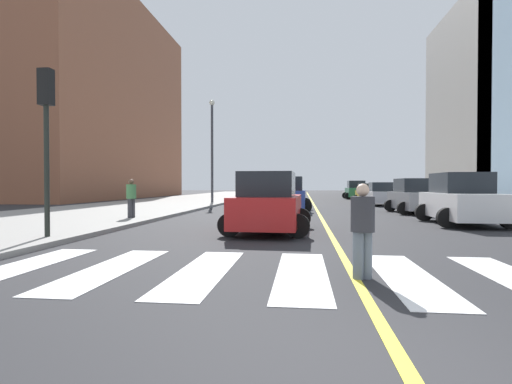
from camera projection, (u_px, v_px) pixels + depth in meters
sidewalk_kerb_west at (117, 210)px, 24.30m from camera, size 10.00×120.00×0.15m
crosswalk_paint at (353, 275)px, 6.99m from camera, size 13.50×4.00×0.01m
lane_divider_paint at (311, 199)px, 42.74m from camera, size 0.16×80.00×0.01m
low_rise_brick_west at (78, 102)px, 48.20m from camera, size 16.00×32.00×23.38m
car_yellow_nearest at (368, 193)px, 37.30m from camera, size 2.51×3.90×1.71m
car_green_second at (356, 190)px, 44.38m from camera, size 2.87×4.59×2.04m
car_silver_third at (381, 195)px, 30.63m from camera, size 2.53×4.01×1.78m
car_gray_fourth at (415, 197)px, 22.22m from camera, size 2.85×4.43×1.94m
car_red_fifth at (268, 204)px, 13.28m from camera, size 2.89×4.55×2.01m
car_white_sixth at (462, 200)px, 15.92m from camera, size 2.91×4.65×2.08m
car_blue_seventh at (288, 195)px, 23.96m from camera, size 2.93×4.65×2.07m
traffic_light_far_corner at (47, 119)px, 11.01m from camera, size 0.36×0.41×4.64m
pedestrian_crossing at (363, 226)px, 6.71m from camera, size 0.40×0.40×1.61m
pedestrian_walking_west at (131, 196)px, 17.35m from camera, size 0.42×0.42×1.69m
fire_hydrant at (430, 199)px, 28.11m from camera, size 0.26×0.26×0.89m
street_lamp at (212, 143)px, 32.27m from camera, size 0.44×0.44×8.33m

